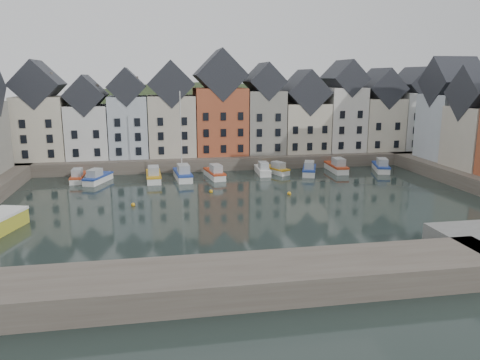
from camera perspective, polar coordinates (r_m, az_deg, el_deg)
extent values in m
plane|color=black|center=(55.78, 1.51, -3.32)|extent=(260.00, 260.00, 0.00)
cube|color=#51473E|center=(84.46, -2.64, 2.81)|extent=(90.00, 16.00, 2.00)
cube|color=#51473E|center=(33.68, -7.78, -12.56)|extent=(50.00, 6.00, 2.00)
ellipsoid|color=black|center=(114.02, -4.30, -4.46)|extent=(153.60, 70.40, 64.00)
sphere|color=black|center=(103.70, -12.01, 8.64)|extent=(5.77, 5.77, 5.77)
sphere|color=black|center=(119.03, 7.38, 8.99)|extent=(5.27, 5.27, 5.27)
sphere|color=black|center=(115.23, 11.71, 8.61)|extent=(5.07, 5.07, 5.07)
sphere|color=black|center=(110.89, 2.97, 8.67)|extent=(5.01, 5.01, 5.01)
sphere|color=black|center=(112.67, -24.12, 7.03)|extent=(3.94, 3.94, 3.94)
sphere|color=black|center=(119.65, 9.05, 8.92)|extent=(5.21, 5.21, 5.21)
sphere|color=black|center=(112.14, -3.64, 8.96)|extent=(5.45, 5.45, 5.45)
sphere|color=black|center=(112.31, 15.67, 7.96)|extent=(4.49, 4.49, 4.49)
cube|color=beige|center=(82.95, -22.99, 5.87)|extent=(7.67, 8.00, 10.07)
cube|color=black|center=(82.55, -23.40, 10.65)|extent=(7.67, 8.16, 7.67)
cube|color=silver|center=(81.74, -17.96, 5.65)|extent=(6.56, 8.00, 8.61)
cube|color=black|center=(81.31, -18.24, 9.80)|extent=(6.56, 8.16, 6.56)
cube|color=#B3BDC6|center=(81.06, -13.39, 6.37)|extent=(6.20, 8.00, 10.02)
cube|color=black|center=(80.66, -13.62, 10.99)|extent=(6.20, 8.16, 6.20)
cube|color=#BDB3A0|center=(80.98, -8.34, 6.59)|extent=(7.70, 8.00, 10.08)
cube|color=black|center=(80.58, -8.49, 11.51)|extent=(7.70, 8.16, 7.70)
cube|color=#A94F30|center=(81.63, -2.44, 7.18)|extent=(8.69, 8.00, 11.28)
cube|color=black|center=(81.28, -2.50, 12.66)|extent=(8.69, 8.16, 8.69)
cube|color=gray|center=(83.05, 2.87, 7.09)|extent=(6.43, 8.00, 10.78)
cube|color=black|center=(82.69, 2.92, 11.91)|extent=(6.43, 8.16, 6.43)
cube|color=beige|center=(85.11, 7.69, 6.38)|extent=(7.88, 8.00, 8.56)
cube|color=black|center=(84.69, 7.81, 10.57)|extent=(7.88, 8.16, 7.88)
cube|color=silver|center=(87.51, 12.33, 7.26)|extent=(6.50, 8.00, 11.27)
cube|color=black|center=(87.19, 12.55, 12.00)|extent=(6.50, 8.16, 6.50)
cube|color=beige|center=(90.51, 16.43, 6.58)|extent=(7.23, 8.00, 9.32)
cube|color=black|center=(90.13, 16.69, 10.66)|extent=(7.23, 8.16, 7.23)
cube|color=silver|center=(93.73, 20.23, 6.82)|extent=(6.18, 8.00, 10.32)
cube|color=black|center=(93.39, 20.54, 10.90)|extent=(6.18, 8.16, 6.18)
cube|color=#B3BDC6|center=(83.70, 24.10, 5.93)|extent=(7.47, 8.00, 10.38)
cube|color=black|center=(83.32, 24.54, 10.83)|extent=(7.62, 8.00, 8.00)
sphere|color=orange|center=(62.76, -3.56, -1.40)|extent=(0.50, 0.50, 0.50)
sphere|color=orange|center=(61.84, 6.02, -1.65)|extent=(0.50, 0.50, 0.50)
sphere|color=orange|center=(57.60, -12.90, -2.97)|extent=(0.50, 0.50, 0.50)
cube|color=silver|center=(73.45, -19.07, 0.13)|extent=(1.73, 5.69, 1.04)
cube|color=#AD3718|center=(73.34, -19.10, 0.56)|extent=(1.83, 5.81, 0.24)
cube|color=#9A9EA2|center=(72.40, -19.23, 0.87)|extent=(1.34, 2.28, 1.14)
cube|color=silver|center=(71.73, -16.89, 0.01)|extent=(3.88, 6.20, 1.09)
cube|color=navy|center=(71.61, -16.92, 0.47)|extent=(4.02, 6.35, 0.25)
cube|color=#9A9EA2|center=(70.73, -17.29, 0.80)|extent=(2.18, 2.73, 1.19)
cube|color=silver|center=(70.89, -10.49, 0.23)|extent=(2.16, 6.64, 1.21)
cube|color=orange|center=(70.76, -10.51, 0.75)|extent=(2.28, 6.78, 0.27)
cube|color=#9A9EA2|center=(69.66, -10.51, 1.12)|extent=(1.61, 2.68, 1.32)
cube|color=silver|center=(71.17, -7.00, 0.41)|extent=(2.59, 6.99, 1.26)
cube|color=navy|center=(71.03, -7.02, 0.95)|extent=(2.71, 7.13, 0.29)
cube|color=#9A9EA2|center=(69.90, -6.91, 1.33)|extent=(1.81, 2.86, 1.37)
cylinder|color=silver|center=(70.79, -7.22, 5.63)|extent=(0.16, 0.16, 12.55)
cube|color=silver|center=(71.83, -3.12, 0.56)|extent=(2.73, 6.40, 1.14)
cube|color=#AD3718|center=(71.70, -3.13, 1.05)|extent=(2.85, 6.54, 0.26)
cube|color=#9A9EA2|center=(70.70, -2.93, 1.40)|extent=(1.79, 2.66, 1.24)
cube|color=silver|center=(74.73, 2.76, 1.02)|extent=(2.03, 5.87, 1.06)
cube|color=silver|center=(74.61, 2.76, 1.45)|extent=(2.13, 5.99, 0.24)
cube|color=#9A9EA2|center=(73.67, 2.88, 1.76)|extent=(1.46, 2.38, 1.16)
cube|color=silver|center=(75.34, 4.27, 1.08)|extent=(3.80, 5.71, 1.01)
cube|color=orange|center=(75.23, 4.28, 1.49)|extent=(3.93, 5.85, 0.23)
cube|color=#9A9EA2|center=(74.50, 4.69, 1.81)|extent=(2.09, 2.54, 1.10)
cube|color=silver|center=(75.29, 8.44, 1.00)|extent=(3.91, 6.46, 1.14)
cube|color=navy|center=(75.17, 8.45, 1.46)|extent=(4.05, 6.61, 0.26)
cube|color=#9A9EA2|center=(74.14, 8.45, 1.80)|extent=(2.22, 2.83, 1.24)
cube|color=silver|center=(78.20, 11.63, 1.32)|extent=(2.30, 6.72, 1.22)
cube|color=#AD3718|center=(78.07, 11.65, 1.80)|extent=(2.42, 6.86, 0.28)
cube|color=#9A9EA2|center=(77.03, 11.91, 2.15)|extent=(1.67, 2.72, 1.33)
cube|color=silver|center=(80.35, 16.77, 1.33)|extent=(3.63, 6.58, 1.16)
cube|color=navy|center=(80.23, 16.80, 1.77)|extent=(3.77, 6.73, 0.26)
cube|color=#9A9EA2|center=(79.21, 16.95, 2.09)|extent=(2.14, 2.84, 1.26)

